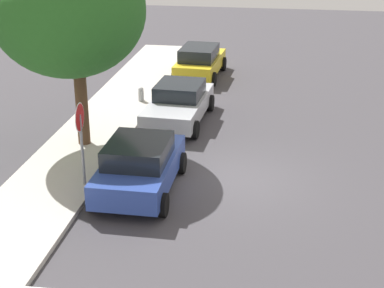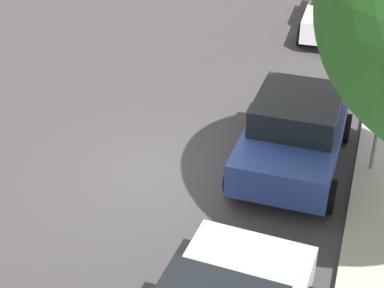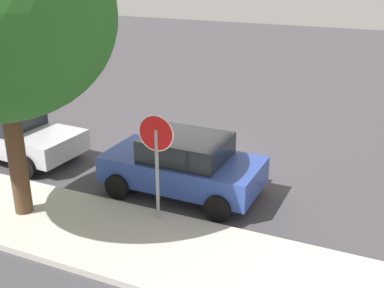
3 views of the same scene
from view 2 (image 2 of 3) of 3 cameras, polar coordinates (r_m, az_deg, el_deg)
ground_plane at (r=12.10m, az=-3.10°, el=-2.80°), size 60.00×60.00×0.00m
stop_sign at (r=11.74m, az=18.14°, el=4.40°), size 0.81×0.08×2.56m
parked_car_blue at (r=12.15m, az=9.94°, el=1.23°), size 3.92×2.11×1.53m
parked_car_white at (r=19.77m, az=14.02°, el=12.76°), size 4.66×2.20×1.47m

